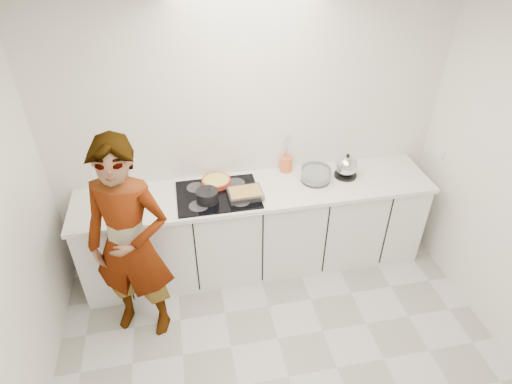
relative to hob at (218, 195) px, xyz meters
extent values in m
cube|color=silver|center=(0.35, -1.26, -0.92)|extent=(3.60, 3.20, 0.00)
cube|color=white|center=(0.35, -1.26, 1.68)|extent=(3.60, 3.20, 0.00)
cube|color=white|center=(0.35, 0.34, 0.38)|extent=(3.60, 0.00, 2.60)
cube|color=white|center=(2.14, 0.07, 0.15)|extent=(0.02, 0.15, 0.09)
cube|color=white|center=(0.35, 0.02, -0.48)|extent=(3.20, 0.58, 0.87)
cube|color=white|center=(0.35, 0.02, -0.03)|extent=(3.24, 0.64, 0.04)
cube|color=black|center=(0.00, 0.00, 0.00)|extent=(0.72, 0.54, 0.01)
cylinder|color=red|center=(0.01, 0.17, 0.03)|extent=(0.32, 0.32, 0.04)
cylinder|color=#DED74D|center=(0.01, 0.17, 0.04)|extent=(0.28, 0.28, 0.01)
cylinder|color=black|center=(-0.10, -0.09, 0.06)|extent=(0.23, 0.23, 0.11)
cylinder|color=silver|center=(-0.08, -0.07, 0.11)|extent=(0.05, 0.07, 0.16)
cube|color=silver|center=(0.23, -0.08, 0.03)|extent=(0.31, 0.23, 0.06)
cube|color=tan|center=(0.23, -0.08, 0.05)|extent=(0.28, 0.20, 0.02)
cylinder|color=silver|center=(0.91, 0.06, 0.06)|extent=(0.32, 0.32, 0.13)
cylinder|color=white|center=(0.91, 0.06, 0.04)|extent=(0.27, 0.27, 0.06)
cube|color=white|center=(0.95, 0.11, 0.01)|extent=(0.21, 0.16, 0.03)
cylinder|color=black|center=(1.21, 0.08, 0.00)|extent=(0.28, 0.28, 0.02)
sphere|color=silver|center=(1.21, 0.08, 0.10)|extent=(0.27, 0.27, 0.20)
sphere|color=black|center=(1.21, 0.08, 0.21)|extent=(0.05, 0.05, 0.04)
cylinder|color=orange|center=(0.69, 0.28, 0.07)|extent=(0.14, 0.14, 0.15)
imported|color=white|center=(-0.73, -0.51, -0.01)|extent=(0.77, 0.62, 1.81)
camera|label=1|loc=(-0.27, -3.07, 2.19)|focal=30.00mm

